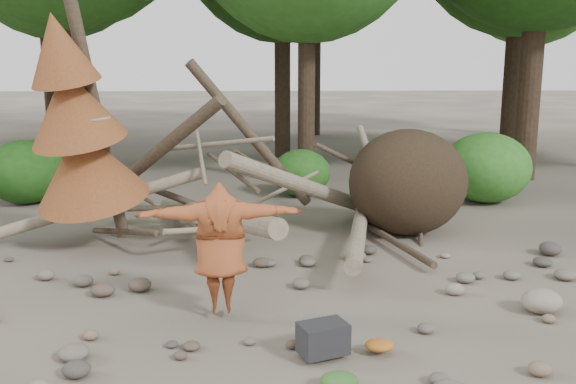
{
  "coord_description": "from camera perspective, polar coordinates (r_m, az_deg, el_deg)",
  "views": [
    {
      "loc": [
        0.02,
        -7.3,
        3.23
      ],
      "look_at": [
        0.29,
        1.5,
        1.4
      ],
      "focal_mm": 40.0,
      "sensor_mm": 36.0,
      "label": 1
    }
  ],
  "objects": [
    {
      "name": "ground",
      "position": [
        7.98,
        -1.79,
        -12.14
      ],
      "size": [
        120.0,
        120.0,
        0.0
      ],
      "primitive_type": "plane",
      "color": "#514C44",
      "rests_on": "ground"
    },
    {
      "name": "deadfall_pile",
      "position": [
        11.93,
        7.92,
        0.62
      ],
      "size": [
        8.55,
        5.24,
        3.3
      ],
      "color": "#332619",
      "rests_on": "ground"
    },
    {
      "name": "dead_conifer",
      "position": [
        11.18,
        -18.13,
        5.42
      ],
      "size": [
        2.06,
        2.16,
        4.35
      ],
      "color": "#4C3F30",
      "rests_on": "ground"
    },
    {
      "name": "bush_left",
      "position": [
        15.71,
        -22.32,
        1.67
      ],
      "size": [
        1.8,
        1.8,
        1.44
      ],
      "primitive_type": "ellipsoid",
      "color": "#205316",
      "rests_on": "ground"
    },
    {
      "name": "bush_mid",
      "position": [
        15.35,
        1.17,
        1.72
      ],
      "size": [
        1.4,
        1.4,
        1.12
      ],
      "primitive_type": "ellipsoid",
      "color": "#2B691E",
      "rests_on": "ground"
    },
    {
      "name": "bush_right",
      "position": [
        15.33,
        17.22,
        2.09
      ],
      "size": [
        2.0,
        2.0,
        1.6
      ],
      "primitive_type": "ellipsoid",
      "color": "#367D26",
      "rests_on": "ground"
    },
    {
      "name": "frisbee_thrower",
      "position": [
        8.09,
        -6.05,
        -4.93
      ],
      "size": [
        2.64,
        0.7,
        2.46
      ],
      "color": "#964622",
      "rests_on": "ground"
    },
    {
      "name": "backpack",
      "position": [
        7.23,
        3.13,
        -13.28
      ],
      "size": [
        0.61,
        0.51,
        0.34
      ],
      "primitive_type": "cube",
      "rotation": [
        0.0,
        0.0,
        0.38
      ],
      "color": "black",
      "rests_on": "ground"
    },
    {
      "name": "cloth_orange",
      "position": [
        7.42,
        8.12,
        -13.68
      ],
      "size": [
        0.33,
        0.27,
        0.12
      ],
      "primitive_type": "ellipsoid",
      "color": "#A85B1C",
      "rests_on": "ground"
    },
    {
      "name": "boulder_mid_right",
      "position": [
        9.04,
        21.64,
        -9.0
      ],
      "size": [
        0.52,
        0.47,
        0.31
      ],
      "primitive_type": "ellipsoid",
      "color": "gray",
      "rests_on": "ground"
    }
  ]
}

